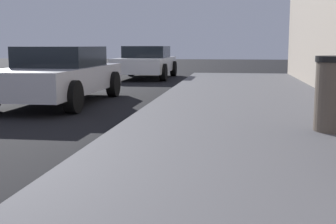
% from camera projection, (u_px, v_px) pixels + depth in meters
% --- Properties ---
extents(sidewalk, '(4.00, 32.00, 0.15)m').
position_uv_depth(sidewalk, '(280.00, 224.00, 3.08)').
color(sidewalk, '#5B5B60').
rests_on(sidewalk, ground_plane).
extents(car_silver, '(1.95, 4.53, 1.27)m').
position_uv_depth(car_silver, '(59.00, 74.00, 10.12)').
color(car_silver, '#B7B7BF').
rests_on(car_silver, ground_plane).
extents(car_white, '(2.07, 4.30, 1.27)m').
position_uv_depth(car_white, '(146.00, 62.00, 17.89)').
color(car_white, white).
rests_on(car_white, ground_plane).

